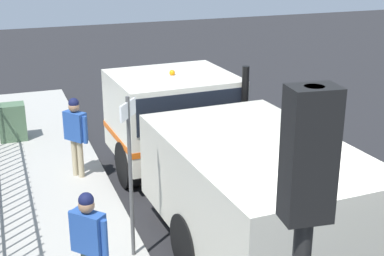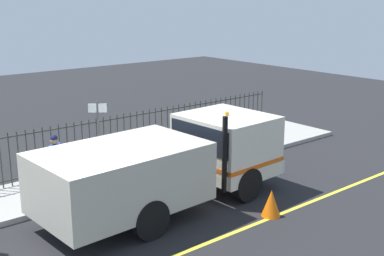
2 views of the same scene
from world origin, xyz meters
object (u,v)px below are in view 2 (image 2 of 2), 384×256
at_px(work_truck, 177,159).
at_px(street_sign, 99,136).
at_px(pedestrian_distant, 55,157).
at_px(worker_standing, 186,133).
at_px(traffic_cone, 271,203).
at_px(utility_cabinet, 224,130).

bearing_deg(work_truck, street_sign, -146.89).
xyz_separation_m(work_truck, pedestrian_distant, (2.61, 2.23, -0.12)).
relative_size(worker_standing, street_sign, 0.65).
bearing_deg(traffic_cone, worker_standing, -8.65).
bearing_deg(pedestrian_distant, worker_standing, -48.74).
bearing_deg(worker_standing, traffic_cone, 45.52).
bearing_deg(pedestrian_distant, utility_cabinet, -36.79).
distance_m(utility_cabinet, traffic_cone, 6.40).
distance_m(pedestrian_distant, street_sign, 1.38).
bearing_deg(street_sign, utility_cabinet, -76.22).
xyz_separation_m(utility_cabinet, traffic_cone, (-5.42, 3.39, -0.25)).
bearing_deg(work_truck, pedestrian_distant, -142.14).
bearing_deg(traffic_cone, street_sign, 34.37).
height_order(worker_standing, utility_cabinet, worker_standing).
xyz_separation_m(work_truck, utility_cabinet, (3.29, -4.79, -0.68)).
bearing_deg(street_sign, worker_standing, -84.31).
xyz_separation_m(worker_standing, pedestrian_distant, (0.48, 4.27, -0.03)).
height_order(utility_cabinet, street_sign, street_sign).
xyz_separation_m(pedestrian_distant, traffic_cone, (-4.74, -3.63, -0.80)).
xyz_separation_m(work_truck, street_sign, (1.79, 1.30, 0.47)).
height_order(work_truck, street_sign, street_sign).
distance_m(pedestrian_distant, traffic_cone, 6.02).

